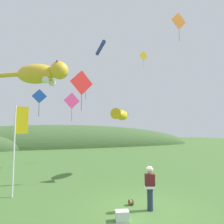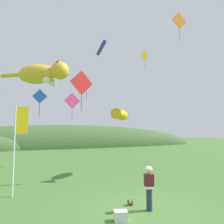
# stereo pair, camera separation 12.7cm
# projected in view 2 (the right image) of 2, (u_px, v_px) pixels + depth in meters

# --- Properties ---
(ground_plane) EXTENTS (120.00, 120.00, 0.00)m
(ground_plane) POSITION_uv_depth(u_px,v_px,m) (144.00, 210.00, 8.33)
(ground_plane) COLOR #477033
(distant_hill_ridge) EXTENTS (57.37, 11.52, 8.43)m
(distant_hill_ridge) POSITION_uv_depth(u_px,v_px,m) (53.00, 147.00, 37.33)
(distant_hill_ridge) COLOR #426033
(distant_hill_ridge) RESTS_ON ground
(festival_attendant) EXTENTS (0.48, 0.38, 1.77)m
(festival_attendant) POSITION_uv_depth(u_px,v_px,m) (149.00, 187.00, 8.32)
(festival_attendant) COLOR #232D47
(festival_attendant) RESTS_ON ground
(kite_spool) EXTENTS (0.17, 0.25, 0.25)m
(kite_spool) POSITION_uv_depth(u_px,v_px,m) (130.00, 202.00, 8.84)
(kite_spool) COLOR olive
(kite_spool) RESTS_ON ground
(picnic_cooler) EXTENTS (0.56, 0.44, 0.36)m
(picnic_cooler) POSITION_uv_depth(u_px,v_px,m) (121.00, 216.00, 7.33)
(picnic_cooler) COLOR white
(picnic_cooler) RESTS_ON ground
(festival_banner_pole) EXTENTS (0.66, 0.08, 4.58)m
(festival_banner_pole) POSITION_uv_depth(u_px,v_px,m) (18.00, 136.00, 10.23)
(festival_banner_pole) COLOR silver
(festival_banner_pole) RESTS_ON ground
(kite_giant_cat) EXTENTS (6.22, 4.38, 2.15)m
(kite_giant_cat) POSITION_uv_depth(u_px,v_px,m) (42.00, 74.00, 18.58)
(kite_giant_cat) COLOR gold
(kite_fish_windsock) EXTENTS (2.35, 2.80, 0.89)m
(kite_fish_windsock) POSITION_uv_depth(u_px,v_px,m) (121.00, 115.00, 15.12)
(kite_fish_windsock) COLOR gold
(kite_tube_streamer) EXTENTS (0.61, 3.07, 0.44)m
(kite_tube_streamer) POSITION_uv_depth(u_px,v_px,m) (101.00, 48.00, 19.59)
(kite_tube_streamer) COLOR #2633A5
(kite_diamond_violet) EXTENTS (0.97, 0.61, 2.03)m
(kite_diamond_violet) POSITION_uv_depth(u_px,v_px,m) (86.00, 84.00, 19.31)
(kite_diamond_violet) COLOR purple
(kite_diamond_orange) EXTENTS (1.32, 0.05, 2.22)m
(kite_diamond_orange) POSITION_uv_depth(u_px,v_px,m) (179.00, 21.00, 14.64)
(kite_diamond_orange) COLOR orange
(kite_diamond_blue) EXTENTS (0.98, 0.14, 1.89)m
(kite_diamond_blue) POSITION_uv_depth(u_px,v_px,m) (40.00, 97.00, 13.59)
(kite_diamond_blue) COLOR blue
(kite_diamond_red) EXTENTS (1.41, 0.42, 2.36)m
(kite_diamond_red) POSITION_uv_depth(u_px,v_px,m) (82.00, 83.00, 11.55)
(kite_diamond_red) COLOR red
(kite_diamond_pink) EXTENTS (1.24, 0.26, 2.16)m
(kite_diamond_pink) POSITION_uv_depth(u_px,v_px,m) (72.00, 101.00, 15.12)
(kite_diamond_pink) COLOR #E53F8C
(kite_diamond_gold) EXTENTS (1.09, 0.04, 1.99)m
(kite_diamond_gold) POSITION_uv_depth(u_px,v_px,m) (144.00, 56.00, 22.51)
(kite_diamond_gold) COLOR yellow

